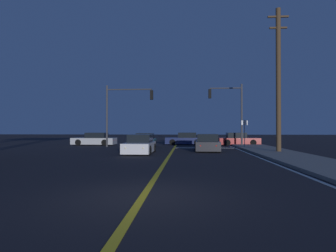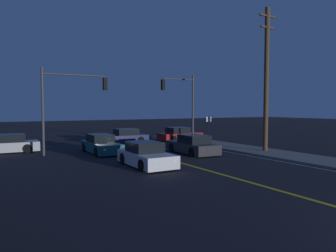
{
  "view_description": "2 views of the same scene",
  "coord_description": "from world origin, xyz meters",
  "px_view_note": "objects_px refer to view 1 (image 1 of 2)",
  "views": [
    {
      "loc": [
        1.12,
        -7.28,
        1.74
      ],
      "look_at": [
        -0.62,
        19.31,
        2.01
      ],
      "focal_mm": 30.31,
      "sensor_mm": 36.0,
      "label": 1
    },
    {
      "loc": [
        -9.8,
        -2.99,
        3.22
      ],
      "look_at": [
        -1.09,
        12.24,
        2.23
      ],
      "focal_mm": 33.84,
      "sensor_mm": 36.0,
      "label": 2
    }
  ],
  "objects_px": {
    "utility_pole_right": "(278,79)",
    "car_far_approaching_silver": "(95,140)",
    "car_side_waiting_navy": "(185,139)",
    "traffic_signal_near_right": "(230,105)",
    "street_sign_corner": "(245,129)",
    "car_following_oncoming_teal": "(145,141)",
    "car_parked_curb_charcoal": "(207,143)",
    "car_distant_tail_red": "(238,140)",
    "traffic_signal_far_left": "(124,105)",
    "car_mid_block_white": "(140,145)"
  },
  "relations": [
    {
      "from": "car_side_waiting_navy",
      "to": "car_following_oncoming_teal",
      "type": "relative_size",
      "value": 0.93
    },
    {
      "from": "traffic_signal_far_left",
      "to": "car_side_waiting_navy",
      "type": "bearing_deg",
      "value": 36.01
    },
    {
      "from": "car_following_oncoming_teal",
      "to": "car_side_waiting_navy",
      "type": "bearing_deg",
      "value": -127.9
    },
    {
      "from": "traffic_signal_near_right",
      "to": "utility_pole_right",
      "type": "height_order",
      "value": "utility_pole_right"
    },
    {
      "from": "car_far_approaching_silver",
      "to": "utility_pole_right",
      "type": "relative_size",
      "value": 0.45
    },
    {
      "from": "utility_pole_right",
      "to": "car_distant_tail_red",
      "type": "bearing_deg",
      "value": 95.91
    },
    {
      "from": "utility_pole_right",
      "to": "street_sign_corner",
      "type": "xyz_separation_m",
      "value": [
        -1.4,
        4.91,
        -3.61
      ]
    },
    {
      "from": "car_following_oncoming_teal",
      "to": "utility_pole_right",
      "type": "xyz_separation_m",
      "value": [
        10.42,
        -5.7,
        4.73
      ]
    },
    {
      "from": "car_far_approaching_silver",
      "to": "utility_pole_right",
      "type": "xyz_separation_m",
      "value": [
        16.36,
        -9.19,
        4.73
      ]
    },
    {
      "from": "car_mid_block_white",
      "to": "traffic_signal_far_left",
      "type": "xyz_separation_m",
      "value": [
        -2.73,
        6.88,
        3.42
      ]
    },
    {
      "from": "car_mid_block_white",
      "to": "car_far_approaching_silver",
      "type": "bearing_deg",
      "value": -56.2
    },
    {
      "from": "car_side_waiting_navy",
      "to": "car_following_oncoming_teal",
      "type": "height_order",
      "value": "same"
    },
    {
      "from": "car_distant_tail_red",
      "to": "car_following_oncoming_teal",
      "type": "xyz_separation_m",
      "value": [
        -9.38,
        -4.41,
        -0.0
      ]
    },
    {
      "from": "street_sign_corner",
      "to": "car_parked_curb_charcoal",
      "type": "bearing_deg",
      "value": -142.0
    },
    {
      "from": "car_following_oncoming_teal",
      "to": "street_sign_corner",
      "type": "relative_size",
      "value": 1.82
    },
    {
      "from": "car_side_waiting_navy",
      "to": "traffic_signal_far_left",
      "type": "height_order",
      "value": "traffic_signal_far_left"
    },
    {
      "from": "car_following_oncoming_teal",
      "to": "traffic_signal_near_right",
      "type": "relative_size",
      "value": 0.75
    },
    {
      "from": "car_side_waiting_navy",
      "to": "car_distant_tail_red",
      "type": "height_order",
      "value": "same"
    },
    {
      "from": "car_parked_curb_charcoal",
      "to": "traffic_signal_far_left",
      "type": "height_order",
      "value": "traffic_signal_far_left"
    },
    {
      "from": "car_parked_curb_charcoal",
      "to": "street_sign_corner",
      "type": "bearing_deg",
      "value": 40.12
    },
    {
      "from": "car_far_approaching_silver",
      "to": "traffic_signal_near_right",
      "type": "distance_m",
      "value": 14.64
    },
    {
      "from": "traffic_signal_far_left",
      "to": "utility_pole_right",
      "type": "bearing_deg",
      "value": -26.61
    },
    {
      "from": "car_side_waiting_navy",
      "to": "traffic_signal_near_right",
      "type": "xyz_separation_m",
      "value": [
        4.45,
        -2.91,
        3.49
      ]
    },
    {
      "from": "car_following_oncoming_teal",
      "to": "traffic_signal_far_left",
      "type": "height_order",
      "value": "traffic_signal_far_left"
    },
    {
      "from": "car_far_approaching_silver",
      "to": "car_distant_tail_red",
      "type": "distance_m",
      "value": 15.35
    },
    {
      "from": "traffic_signal_far_left",
      "to": "street_sign_corner",
      "type": "relative_size",
      "value": 2.34
    },
    {
      "from": "car_side_waiting_navy",
      "to": "car_parked_curb_charcoal",
      "type": "xyz_separation_m",
      "value": [
        1.78,
        -8.43,
        0.0
      ]
    },
    {
      "from": "car_parked_curb_charcoal",
      "to": "utility_pole_right",
      "type": "bearing_deg",
      "value": -21.99
    },
    {
      "from": "traffic_signal_near_right",
      "to": "street_sign_corner",
      "type": "bearing_deg",
      "value": 106.37
    },
    {
      "from": "traffic_signal_near_right",
      "to": "car_side_waiting_navy",
      "type": "bearing_deg",
      "value": -33.17
    },
    {
      "from": "car_distant_tail_red",
      "to": "car_side_waiting_navy",
      "type": "bearing_deg",
      "value": -96.04
    },
    {
      "from": "car_parked_curb_charcoal",
      "to": "car_following_oncoming_teal",
      "type": "bearing_deg",
      "value": 149.75
    },
    {
      "from": "car_mid_block_white",
      "to": "traffic_signal_near_right",
      "type": "distance_m",
      "value": 11.79
    },
    {
      "from": "street_sign_corner",
      "to": "car_following_oncoming_teal",
      "type": "bearing_deg",
      "value": 175.01
    },
    {
      "from": "street_sign_corner",
      "to": "car_mid_block_white",
      "type": "bearing_deg",
      "value": -147.11
    },
    {
      "from": "car_distant_tail_red",
      "to": "utility_pole_right",
      "type": "distance_m",
      "value": 11.21
    },
    {
      "from": "traffic_signal_near_right",
      "to": "traffic_signal_far_left",
      "type": "xyz_separation_m",
      "value": [
        -10.37,
        -1.4,
        -0.07
      ]
    },
    {
      "from": "car_parked_curb_charcoal",
      "to": "street_sign_corner",
      "type": "relative_size",
      "value": 1.81
    },
    {
      "from": "car_following_oncoming_teal",
      "to": "traffic_signal_far_left",
      "type": "bearing_deg",
      "value": -16.3
    },
    {
      "from": "car_parked_curb_charcoal",
      "to": "street_sign_corner",
      "type": "distance_m",
      "value": 4.56
    },
    {
      "from": "car_far_approaching_silver",
      "to": "traffic_signal_near_right",
      "type": "height_order",
      "value": "traffic_signal_near_right"
    },
    {
      "from": "utility_pole_right",
      "to": "car_far_approaching_silver",
      "type": "bearing_deg",
      "value": 150.68
    },
    {
      "from": "car_side_waiting_navy",
      "to": "traffic_signal_far_left",
      "type": "relative_size",
      "value": 0.72
    },
    {
      "from": "car_side_waiting_navy",
      "to": "utility_pole_right",
      "type": "distance_m",
      "value": 13.4
    },
    {
      "from": "car_distant_tail_red",
      "to": "utility_pole_right",
      "type": "height_order",
      "value": "utility_pole_right"
    },
    {
      "from": "car_distant_tail_red",
      "to": "utility_pole_right",
      "type": "relative_size",
      "value": 0.42
    },
    {
      "from": "traffic_signal_near_right",
      "to": "street_sign_corner",
      "type": "relative_size",
      "value": 2.43
    },
    {
      "from": "car_parked_curb_charcoal",
      "to": "car_following_oncoming_teal",
      "type": "distance_m",
      "value": 6.56
    },
    {
      "from": "car_distant_tail_red",
      "to": "traffic_signal_far_left",
      "type": "bearing_deg",
      "value": -72.65
    },
    {
      "from": "car_mid_block_white",
      "to": "car_distant_tail_red",
      "type": "bearing_deg",
      "value": -129.45
    }
  ]
}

